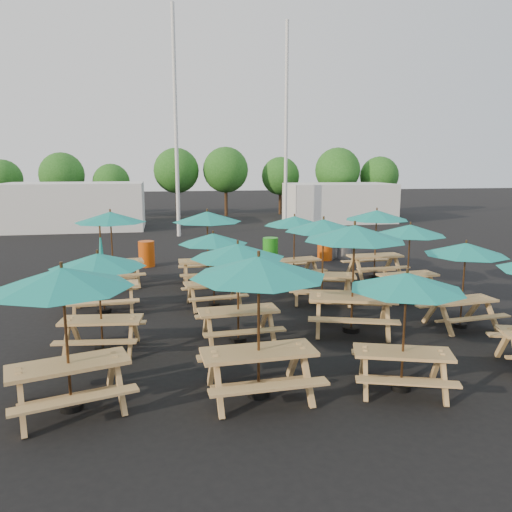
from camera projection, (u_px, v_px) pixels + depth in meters
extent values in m
plane|color=black|center=(266.00, 303.00, 14.26)|extent=(120.00, 120.00, 0.00)
cube|color=tan|center=(68.00, 365.00, 7.97)|extent=(1.99, 1.22, 0.06)
cube|color=tan|center=(75.00, 400.00, 7.43)|extent=(1.86, 0.77, 0.04)
cube|color=tan|center=(65.00, 367.00, 8.63)|extent=(1.86, 0.77, 0.04)
cylinder|color=black|center=(71.00, 406.00, 8.10)|extent=(0.37, 0.37, 0.10)
cylinder|color=brown|center=(67.00, 339.00, 7.90)|extent=(0.05, 0.05, 2.38)
cone|color=#158A80|center=(62.00, 278.00, 7.71)|extent=(2.72, 2.72, 0.33)
cube|color=tan|center=(101.00, 320.00, 10.51)|extent=(1.73, 0.84, 0.06)
cube|color=tan|center=(95.00, 342.00, 9.96)|extent=(1.69, 0.42, 0.04)
cube|color=tan|center=(108.00, 323.00, 11.16)|extent=(1.69, 0.42, 0.04)
cylinder|color=black|center=(103.00, 349.00, 10.63)|extent=(0.33, 0.33, 0.09)
cylinder|color=brown|center=(100.00, 303.00, 10.44)|extent=(0.04, 0.04, 2.14)
cone|color=#158A80|center=(98.00, 260.00, 10.27)|extent=(2.18, 2.18, 0.30)
cube|color=tan|center=(103.00, 285.00, 13.24)|extent=(1.88, 0.83, 0.06)
cube|color=tan|center=(102.00, 303.00, 12.66)|extent=(1.85, 0.37, 0.04)
cube|color=tan|center=(105.00, 290.00, 13.94)|extent=(1.85, 0.37, 0.04)
cylinder|color=black|center=(104.00, 311.00, 13.37)|extent=(0.37, 0.37, 0.10)
cylinder|color=brown|center=(102.00, 270.00, 13.17)|extent=(0.04, 0.04, 2.34)
cone|color=#158A80|center=(101.00, 255.00, 13.09)|extent=(0.22, 0.22, 1.53)
cube|color=tan|center=(113.00, 262.00, 16.15)|extent=(2.00, 1.01, 0.06)
cube|color=tan|center=(114.00, 276.00, 15.55)|extent=(1.93, 0.53, 0.04)
cube|color=tan|center=(112.00, 267.00, 16.86)|extent=(1.93, 0.53, 0.04)
cylinder|color=black|center=(114.00, 284.00, 16.28)|extent=(0.38, 0.38, 0.11)
cylinder|color=brown|center=(112.00, 249.00, 16.07)|extent=(0.05, 0.05, 2.45)
cone|color=#158A80|center=(110.00, 217.00, 15.88)|extent=(2.55, 2.55, 0.34)
cube|color=tan|center=(259.00, 352.00, 8.44)|extent=(1.97, 0.86, 0.06)
cube|color=tan|center=(270.00, 387.00, 7.82)|extent=(1.94, 0.38, 0.04)
cube|color=tan|center=(249.00, 354.00, 9.17)|extent=(1.94, 0.38, 0.04)
cylinder|color=black|center=(259.00, 393.00, 8.57)|extent=(0.39, 0.39, 0.11)
cylinder|color=brown|center=(259.00, 327.00, 8.36)|extent=(0.05, 0.05, 2.47)
cone|color=#158A80|center=(259.00, 266.00, 8.17)|extent=(2.40, 2.40, 0.34)
cube|color=tan|center=(238.00, 310.00, 11.06)|extent=(1.80, 0.80, 0.06)
cube|color=tan|center=(245.00, 332.00, 10.50)|extent=(1.77, 0.36, 0.04)
cube|color=tan|center=(232.00, 314.00, 11.73)|extent=(1.77, 0.36, 0.04)
cylinder|color=black|center=(238.00, 339.00, 11.18)|extent=(0.35, 0.35, 0.10)
cylinder|color=brown|center=(238.00, 293.00, 10.99)|extent=(0.04, 0.04, 2.25)
cone|color=#158A80|center=(238.00, 251.00, 10.82)|extent=(2.21, 2.21, 0.31)
cube|color=tan|center=(214.00, 283.00, 13.85)|extent=(1.69, 0.83, 0.05)
cube|color=tan|center=(219.00, 297.00, 13.34)|extent=(1.64, 0.42, 0.04)
cube|color=tan|center=(209.00, 287.00, 14.46)|extent=(1.64, 0.42, 0.04)
cylinder|color=black|center=(214.00, 304.00, 13.96)|extent=(0.33, 0.33, 0.09)
cylinder|color=brown|center=(214.00, 270.00, 13.78)|extent=(0.04, 0.04, 2.08)
cone|color=#158A80|center=(213.00, 239.00, 13.62)|extent=(2.13, 2.13, 0.29)
cube|color=tan|center=(208.00, 261.00, 16.40)|extent=(1.90, 0.74, 0.06)
cube|color=tan|center=(210.00, 274.00, 15.78)|extent=(1.90, 0.27, 0.04)
cube|color=tan|center=(206.00, 266.00, 17.13)|extent=(1.90, 0.27, 0.04)
cylinder|color=black|center=(208.00, 282.00, 16.53)|extent=(0.38, 0.38, 0.11)
cylinder|color=brown|center=(208.00, 248.00, 16.32)|extent=(0.05, 0.05, 2.43)
cone|color=#158A80|center=(207.00, 217.00, 16.13)|extent=(2.24, 2.24, 0.34)
cube|color=tan|center=(403.00, 353.00, 8.69)|extent=(1.79, 1.14, 0.06)
cube|color=tan|center=(408.00, 382.00, 8.14)|extent=(1.66, 0.74, 0.04)
cube|color=tan|center=(397.00, 354.00, 9.34)|extent=(1.66, 0.74, 0.04)
cylinder|color=black|center=(401.00, 387.00, 8.81)|extent=(0.33, 0.33, 0.09)
cylinder|color=brown|center=(404.00, 332.00, 8.62)|extent=(0.04, 0.04, 2.14)
cone|color=#158A80|center=(407.00, 281.00, 8.46)|extent=(2.48, 2.48, 0.30)
cube|color=tan|center=(352.00, 298.00, 11.71)|extent=(2.16, 1.36, 0.07)
cube|color=tan|center=(354.00, 321.00, 11.05)|extent=(2.00, 0.88, 0.04)
cube|color=tan|center=(350.00, 303.00, 12.49)|extent=(2.00, 0.88, 0.04)
cylinder|color=black|center=(351.00, 329.00, 11.85)|extent=(0.40, 0.40, 0.11)
cylinder|color=brown|center=(353.00, 279.00, 11.63)|extent=(0.05, 0.05, 2.57)
cone|color=#158A80|center=(355.00, 233.00, 11.43)|extent=(2.98, 2.98, 0.36)
cube|color=tan|center=(322.00, 275.00, 14.31)|extent=(2.01, 1.19, 0.06)
cube|color=tan|center=(323.00, 292.00, 13.68)|extent=(1.89, 0.73, 0.04)
cube|color=tan|center=(321.00, 280.00, 15.04)|extent=(1.89, 0.73, 0.04)
cylinder|color=black|center=(322.00, 300.00, 14.44)|extent=(0.38, 0.38, 0.10)
cylinder|color=brown|center=(323.00, 261.00, 14.23)|extent=(0.05, 0.05, 2.41)
cone|color=#158A80|center=(324.00, 225.00, 14.04)|extent=(2.71, 2.71, 0.34)
cube|color=tan|center=(294.00, 260.00, 16.85)|extent=(1.85, 1.03, 0.06)
cube|color=tan|center=(303.00, 272.00, 16.32)|extent=(1.76, 0.61, 0.04)
cube|color=tan|center=(285.00, 265.00, 17.48)|extent=(1.76, 0.61, 0.04)
cylinder|color=black|center=(294.00, 279.00, 16.97)|extent=(0.35, 0.35, 0.10)
cylinder|color=brown|center=(294.00, 249.00, 16.78)|extent=(0.04, 0.04, 2.23)
cone|color=#158A80|center=(294.00, 221.00, 16.61)|extent=(2.44, 2.44, 0.31)
cube|color=tan|center=(462.00, 300.00, 12.07)|extent=(1.70, 0.81, 0.05)
cube|color=tan|center=(479.00, 318.00, 11.55)|extent=(1.66, 0.40, 0.04)
cube|color=tan|center=(445.00, 304.00, 12.68)|extent=(1.66, 0.40, 0.04)
cylinder|color=black|center=(460.00, 325.00, 12.18)|extent=(0.33, 0.33, 0.09)
cylinder|color=brown|center=(463.00, 285.00, 12.00)|extent=(0.04, 0.04, 2.10)
cone|color=#158A80|center=(466.00, 249.00, 11.84)|extent=(2.13, 2.13, 0.29)
cube|color=tan|center=(408.00, 275.00, 14.65)|extent=(1.80, 0.85, 0.06)
cube|color=tan|center=(420.00, 289.00, 14.10)|extent=(1.75, 0.42, 0.04)
cube|color=tan|center=(395.00, 279.00, 15.30)|extent=(1.75, 0.42, 0.04)
cylinder|color=black|center=(406.00, 297.00, 14.77)|extent=(0.35, 0.35, 0.10)
cylinder|color=brown|center=(408.00, 262.00, 14.58)|extent=(0.04, 0.04, 2.22)
cone|color=#158A80|center=(410.00, 230.00, 14.41)|extent=(2.24, 2.24, 0.31)
cube|color=tan|center=(375.00, 256.00, 17.38)|extent=(1.89, 0.81, 0.06)
cube|color=tan|center=(384.00, 268.00, 16.79)|extent=(1.87, 0.34, 0.04)
cube|color=tan|center=(366.00, 261.00, 18.09)|extent=(1.87, 0.34, 0.04)
cylinder|color=black|center=(374.00, 276.00, 17.52)|extent=(0.37, 0.37, 0.10)
cylinder|color=brown|center=(375.00, 244.00, 17.31)|extent=(0.05, 0.05, 2.38)
cone|color=#158A80|center=(377.00, 215.00, 17.12)|extent=(2.29, 2.29, 0.33)
cylinder|color=#CD4A0C|center=(147.00, 254.00, 19.28)|extent=(0.61, 0.61, 0.99)
cylinder|color=#20901A|center=(270.00, 250.00, 20.18)|extent=(0.61, 0.61, 0.99)
cylinder|color=#CD4A0C|center=(325.00, 248.00, 20.58)|extent=(0.61, 0.61, 0.99)
cylinder|color=gray|center=(325.00, 248.00, 20.65)|extent=(0.61, 0.61, 0.99)
cylinder|color=gray|center=(328.00, 247.00, 20.89)|extent=(0.61, 0.61, 0.99)
cylinder|color=gray|center=(345.00, 247.00, 20.92)|extent=(0.61, 0.61, 0.99)
cylinder|color=silver|center=(176.00, 124.00, 26.34)|extent=(0.20, 0.20, 12.00)
cylinder|color=silver|center=(286.00, 128.00, 29.44)|extent=(0.20, 0.20, 12.00)
cube|color=silver|center=(75.00, 206.00, 29.97)|extent=(8.00, 4.00, 2.80)
cube|color=silver|center=(339.00, 203.00, 34.00)|extent=(7.00, 4.00, 2.60)
cylinder|color=#382314|center=(5.00, 205.00, 35.97)|extent=(0.24, 0.24, 1.92)
sphere|color=#1E5919|center=(2.00, 179.00, 35.63)|extent=(2.80, 2.80, 2.80)
cylinder|color=#382314|center=(64.00, 204.00, 35.43)|extent=(0.24, 0.24, 2.14)
sphere|color=#1E5919|center=(62.00, 175.00, 35.04)|extent=(3.11, 3.11, 3.11)
cylinder|color=#382314|center=(113.00, 206.00, 35.82)|extent=(0.24, 0.24, 1.78)
sphere|color=#1E5919|center=(111.00, 182.00, 35.50)|extent=(2.59, 2.59, 2.59)
cylinder|color=#382314|center=(177.00, 201.00, 37.63)|extent=(0.24, 0.24, 2.31)
sphere|color=#1E5919|center=(176.00, 171.00, 37.22)|extent=(3.36, 3.36, 3.36)
cylinder|color=#382314|center=(226.00, 200.00, 37.84)|extent=(0.24, 0.24, 2.35)
sphere|color=#1E5919|center=(226.00, 170.00, 37.42)|extent=(3.41, 3.41, 3.41)
cylinder|color=#382314|center=(280.00, 201.00, 39.04)|extent=(0.24, 0.24, 2.02)
sphere|color=#1E5919|center=(280.00, 176.00, 38.68)|extent=(2.94, 2.94, 2.94)
cylinder|color=#382314|center=(337.00, 200.00, 38.01)|extent=(0.24, 0.24, 2.32)
sphere|color=#1E5919|center=(338.00, 170.00, 37.60)|extent=(3.38, 3.38, 3.38)
cylinder|color=#382314|center=(378.00, 202.00, 38.68)|extent=(0.24, 0.24, 2.03)
sphere|color=#1E5919|center=(379.00, 176.00, 38.31)|extent=(2.95, 2.95, 2.95)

